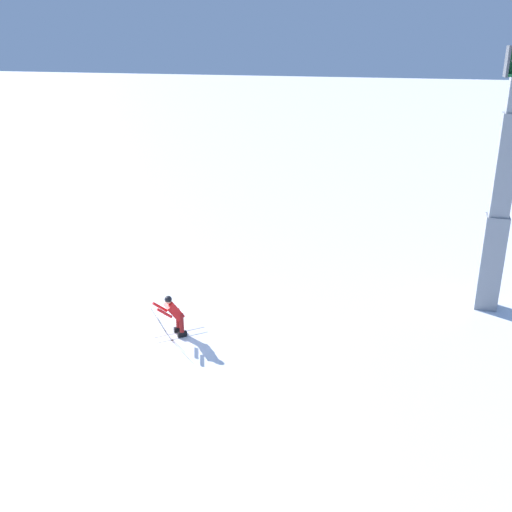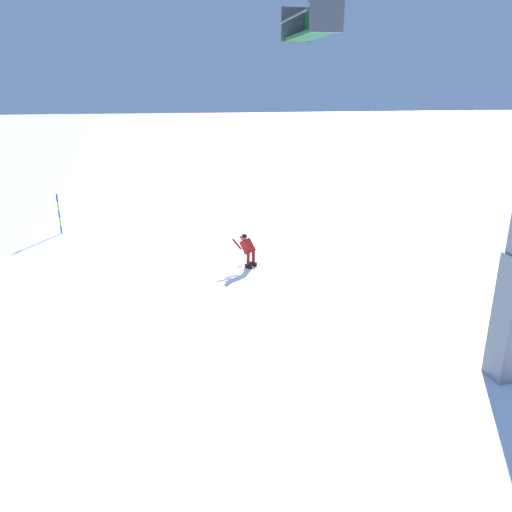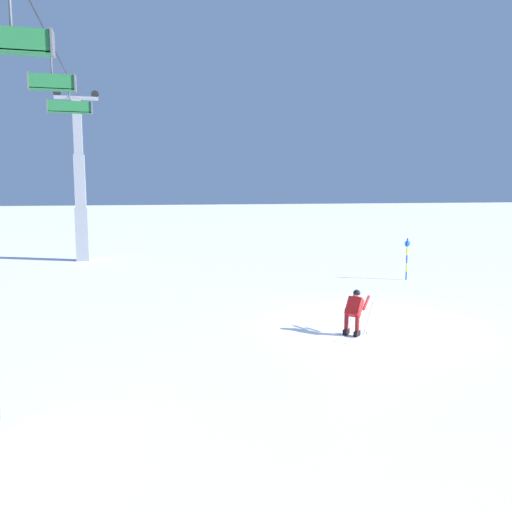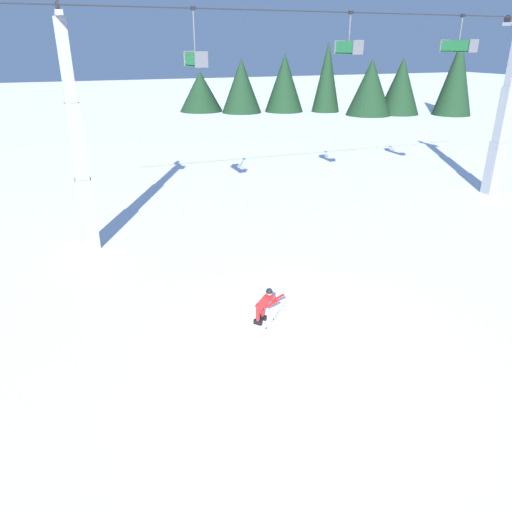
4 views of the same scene
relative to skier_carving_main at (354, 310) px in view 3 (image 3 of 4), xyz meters
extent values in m
plane|color=white|center=(1.00, -1.06, -0.76)|extent=(260.00, 260.00, 0.00)
cube|color=white|center=(0.02, 0.24, -0.75)|extent=(1.18, 1.29, 0.01)
cube|color=black|center=(0.02, 0.24, -0.67)|extent=(0.27, 0.28, 0.16)
cylinder|color=maroon|center=(0.02, 0.24, -0.28)|extent=(0.13, 0.13, 0.61)
cube|color=white|center=(-0.24, 0.01, -0.75)|extent=(1.18, 1.29, 0.01)
cube|color=black|center=(-0.24, 0.01, -0.67)|extent=(0.27, 0.28, 0.16)
cylinder|color=maroon|center=(-0.24, 0.01, -0.28)|extent=(0.13, 0.13, 0.61)
cube|color=red|center=(0.00, 0.00, 0.09)|extent=(0.67, 0.68, 0.61)
sphere|color=tan|center=(0.10, -0.11, 0.44)|extent=(0.20, 0.20, 0.20)
sphere|color=black|center=(0.10, -0.11, 0.48)|extent=(0.22, 0.22, 0.22)
cylinder|color=red|center=(0.41, -0.11, 0.17)|extent=(0.37, 0.40, 0.41)
cylinder|color=gray|center=(0.46, -0.10, -0.37)|extent=(0.42, 0.29, 1.04)
cylinder|color=black|center=(0.38, 0.06, -0.71)|extent=(0.07, 0.07, 0.01)
cylinder|color=red|center=(0.07, -0.42, 0.17)|extent=(0.37, 0.40, 0.41)
cylinder|color=gray|center=(0.05, -0.47, -0.37)|extent=(0.25, 0.44, 1.04)
cylinder|color=black|center=(-0.10, -0.37, -0.71)|extent=(0.07, 0.07, 0.01)
cube|color=gray|center=(19.09, 9.15, 0.83)|extent=(0.73, 0.73, 3.18)
cube|color=gray|center=(19.09, 9.15, 4.02)|extent=(0.61, 0.61, 3.18)
cube|color=gray|center=(19.09, 9.15, 7.20)|extent=(0.49, 0.49, 3.18)
cube|color=gray|center=(19.09, 9.15, 8.88)|extent=(0.28, 2.47, 0.18)
cylinder|color=black|center=(19.09, 10.20, 9.13)|extent=(0.10, 0.44, 0.44)
cylinder|color=black|center=(19.09, 8.09, 9.13)|extent=(0.10, 0.44, 0.44)
cylinder|color=black|center=(7.14, 9.15, 9.19)|extent=(29.89, 0.05, 0.05)
cube|color=#1E6633|center=(0.50, 9.15, 6.96)|extent=(0.45, 1.89, 0.06)
cube|color=#1E6633|center=(0.30, 9.15, 7.23)|extent=(0.06, 1.89, 0.55)
cylinder|color=#4C4F54|center=(0.80, 9.15, 7.26)|extent=(0.04, 1.79, 0.04)
cube|color=#4C4F54|center=(0.50, 8.20, 7.23)|extent=(0.57, 0.05, 0.63)
cube|color=black|center=(8.13, 9.15, 9.19)|extent=(0.20, 0.16, 0.14)
cylinder|color=#4C4F54|center=(8.13, 9.15, 8.58)|extent=(0.07, 0.07, 1.23)
cube|color=#1E6633|center=(8.13, 9.15, 7.41)|extent=(0.45, 1.70, 0.06)
cube|color=#1E6633|center=(7.94, 9.15, 7.69)|extent=(0.06, 1.70, 0.55)
cylinder|color=#4C4F54|center=(8.44, 9.15, 7.71)|extent=(0.04, 1.61, 0.04)
cube|color=#4C4F54|center=(8.13, 10.00, 7.69)|extent=(0.57, 0.05, 0.63)
cube|color=#4C4F54|center=(8.13, 8.30, 7.69)|extent=(0.57, 0.05, 0.63)
cube|color=black|center=(14.87, 9.15, 9.19)|extent=(0.20, 0.16, 0.14)
cylinder|color=#4C4F54|center=(14.87, 9.15, 8.61)|extent=(0.07, 0.07, 1.17)
cube|color=#1E6633|center=(14.87, 9.15, 7.47)|extent=(0.45, 2.14, 0.06)
cube|color=#1E6633|center=(14.67, 9.15, 7.75)|extent=(0.06, 2.14, 0.55)
cylinder|color=#4C4F54|center=(15.17, 9.15, 7.77)|extent=(0.04, 2.04, 0.04)
cube|color=#4C4F54|center=(14.87, 10.22, 7.75)|extent=(0.57, 0.05, 0.63)
cube|color=#4C4F54|center=(14.87, 8.07, 7.75)|extent=(0.57, 0.05, 0.63)
cylinder|color=blue|center=(8.18, -6.47, -0.56)|extent=(0.07, 0.07, 0.40)
cylinder|color=yellow|center=(8.18, -6.47, -0.16)|extent=(0.07, 0.07, 0.40)
cylinder|color=blue|center=(8.18, -6.47, 0.24)|extent=(0.07, 0.07, 0.40)
cylinder|color=yellow|center=(8.18, -6.47, 0.64)|extent=(0.07, 0.07, 0.40)
cylinder|color=blue|center=(8.18, -6.47, 1.04)|extent=(0.07, 0.07, 0.40)
cylinder|color=blue|center=(8.19, -6.47, 0.99)|extent=(0.02, 0.28, 0.28)
camera|label=1|loc=(14.31, 6.75, 7.67)|focal=40.76mm
camera|label=2|loc=(3.33, 18.47, 6.06)|focal=34.71mm
camera|label=3|loc=(-14.06, 6.54, 3.58)|focal=36.59mm
camera|label=4|loc=(-5.42, -12.85, 7.76)|focal=34.00mm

